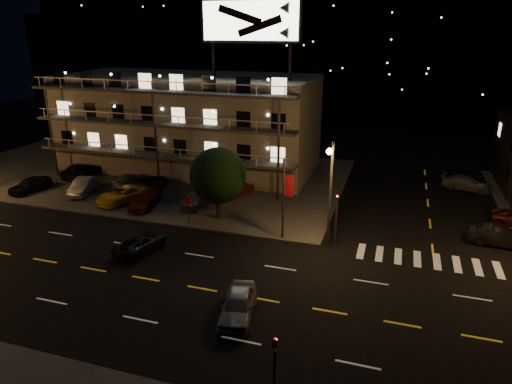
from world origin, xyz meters
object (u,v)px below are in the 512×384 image
(lot_car_2, at_px, (124,194))
(lot_car_7, at_px, (130,180))
(tree, at_px, (217,177))
(lot_car_4, at_px, (195,198))
(road_car_west, at_px, (141,243))
(side_car_0, at_px, (501,237))
(road_car_east, at_px, (238,305))

(lot_car_2, relative_size, lot_car_7, 1.20)
(tree, bearing_deg, lot_car_4, 146.48)
(lot_car_7, xyz_separation_m, road_car_west, (8.49, -12.13, -0.17))
(tree, height_order, side_car_0, tree)
(lot_car_2, relative_size, lot_car_4, 1.33)
(tree, bearing_deg, road_car_east, -63.44)
(lot_car_4, bearing_deg, road_car_east, -55.69)
(lot_car_2, distance_m, side_car_0, 31.70)
(lot_car_2, xyz_separation_m, lot_car_7, (-1.95, 4.20, -0.09))
(road_car_east, relative_size, road_car_west, 1.00)
(side_car_0, relative_size, road_car_east, 1.01)
(lot_car_4, xyz_separation_m, road_car_east, (9.36, -14.55, -0.06))
(lot_car_4, bearing_deg, lot_car_2, -168.57)
(tree, bearing_deg, road_car_west, -114.87)
(tree, distance_m, lot_car_2, 10.27)
(lot_car_2, relative_size, road_car_east, 1.18)
(tree, xyz_separation_m, lot_car_7, (-11.75, 5.10, -3.01))
(road_car_east, height_order, road_car_west, road_car_east)
(lot_car_7, height_order, road_car_west, lot_car_7)
(road_car_west, bearing_deg, tree, -104.81)
(road_car_east, xyz_separation_m, road_car_west, (-9.49, 5.45, -0.14))
(tree, relative_size, road_car_east, 1.39)
(lot_car_2, relative_size, side_car_0, 1.16)
(tree, xyz_separation_m, road_car_west, (-3.26, -7.03, -3.18))
(lot_car_7, relative_size, road_car_east, 0.98)
(lot_car_7, relative_size, side_car_0, 0.97)
(lot_car_2, bearing_deg, tree, 19.03)
(road_car_east, bearing_deg, lot_car_2, 130.03)
(road_car_east, bearing_deg, lot_car_7, 125.52)
(side_car_0, bearing_deg, lot_car_7, 90.25)
(lot_car_4, bearing_deg, road_car_west, -89.30)
(lot_car_7, bearing_deg, lot_car_4, 166.27)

